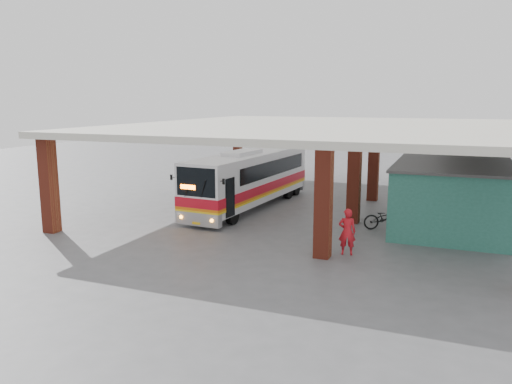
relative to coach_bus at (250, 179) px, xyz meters
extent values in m
plane|color=#515154|center=(3.12, -4.37, -1.64)|extent=(90.00, 90.00, 0.00)
cube|color=maroon|center=(6.12, -7.37, 0.54)|extent=(0.60, 0.60, 4.35)
cube|color=maroon|center=(6.12, -1.37, 0.54)|extent=(0.60, 0.60, 4.35)
cube|color=maroon|center=(6.12, 4.63, 0.54)|extent=(0.60, 0.60, 4.35)
cube|color=maroon|center=(-6.38, -8.37, 0.54)|extent=(0.60, 0.60, 4.35)
cube|color=maroon|center=(-6.38, 12.63, 0.54)|extent=(0.60, 0.60, 4.35)
cube|color=maroon|center=(13.12, 12.63, 0.54)|extent=(0.60, 0.60, 4.35)
cube|color=beige|center=(3.62, 2.13, 2.86)|extent=(21.00, 23.00, 0.30)
cube|color=#286554|center=(10.62, -0.37, -0.14)|extent=(5.00, 8.00, 3.00)
cube|color=#454545|center=(10.62, -0.37, 1.41)|extent=(5.20, 8.20, 0.12)
cube|color=#14382F|center=(8.10, -1.87, -0.59)|extent=(0.08, 0.95, 2.10)
cube|color=black|center=(8.10, 1.13, 0.16)|extent=(0.08, 1.20, 1.00)
cube|color=black|center=(8.07, 1.13, 0.16)|extent=(0.04, 1.30, 1.10)
cube|color=silver|center=(0.00, 0.03, 0.14)|extent=(3.10, 11.36, 2.62)
cube|color=silver|center=(-0.06, -0.90, 1.54)|extent=(1.31, 2.88, 0.23)
cube|color=gray|center=(-0.37, -5.40, -1.12)|extent=(2.38, 0.53, 0.65)
cube|color=red|center=(0.00, 0.03, -0.38)|extent=(3.14, 11.36, 0.47)
cube|color=orange|center=(0.00, 0.03, -0.67)|extent=(3.14, 11.36, 0.12)
cube|color=yellow|center=(0.00, 0.03, -0.78)|extent=(3.14, 11.36, 0.09)
cube|color=black|center=(-0.38, -5.53, 0.63)|extent=(2.09, 0.24, 1.36)
cube|color=black|center=(-1.12, 0.86, 0.61)|extent=(0.62, 8.40, 0.84)
cube|color=black|center=(1.23, 0.70, 0.61)|extent=(0.62, 8.40, 0.84)
cube|color=#FF5905|center=(-0.80, -5.56, 0.37)|extent=(0.80, 0.10, 0.21)
sphere|color=orange|center=(-1.22, -5.54, -1.10)|extent=(0.17, 0.17, 0.17)
sphere|color=orange|center=(0.46, -5.65, -1.10)|extent=(0.17, 0.17, 0.17)
cube|color=yellow|center=(-0.38, -5.61, -1.31)|extent=(0.42, 0.06, 0.11)
cylinder|color=black|center=(-1.25, -3.82, -1.17)|extent=(0.36, 0.95, 0.94)
cylinder|color=black|center=(0.72, -3.95, -1.17)|extent=(0.36, 0.95, 0.94)
cylinder|color=black|center=(-0.76, 3.37, -1.17)|extent=(0.36, 0.95, 0.94)
cylinder|color=black|center=(1.21, 3.23, -1.17)|extent=(0.36, 0.95, 0.94)
cylinder|color=black|center=(-0.68, 4.58, -1.17)|extent=(0.36, 0.95, 0.94)
cylinder|color=black|center=(1.29, 4.44, -1.17)|extent=(0.36, 0.95, 0.94)
imported|color=black|center=(7.82, -2.14, -1.08)|extent=(2.22, 1.53, 1.11)
imported|color=red|center=(6.92, -6.70, -0.71)|extent=(0.75, 0.58, 1.85)
cube|color=red|center=(8.12, 2.22, -1.42)|extent=(0.48, 0.48, 0.06)
cube|color=red|center=(8.28, 2.18, -1.16)|extent=(0.13, 0.40, 0.57)
cylinder|color=black|center=(7.92, 2.10, -1.54)|extent=(0.03, 0.03, 0.19)
cylinder|color=black|center=(8.24, 2.03, -1.54)|extent=(0.03, 0.03, 0.19)
cylinder|color=black|center=(7.99, 2.41, -1.54)|extent=(0.03, 0.03, 0.19)
cylinder|color=black|center=(8.31, 2.35, -1.54)|extent=(0.03, 0.03, 0.19)
camera|label=1|loc=(10.67, -25.52, 4.36)|focal=35.00mm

